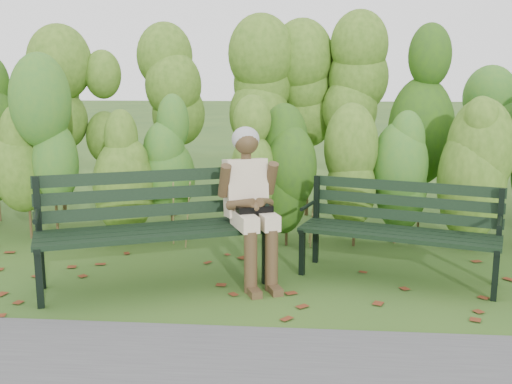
{
  "coord_description": "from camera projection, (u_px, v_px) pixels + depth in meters",
  "views": [
    {
      "loc": [
        0.46,
        -4.95,
        1.78
      ],
      "look_at": [
        0.0,
        0.35,
        0.75
      ],
      "focal_mm": 42.0,
      "sensor_mm": 36.0,
      "label": 1
    }
  ],
  "objects": [
    {
      "name": "ground",
      "position": [
        253.0,
        284.0,
        5.22
      ],
      "size": [
        80.0,
        80.0,
        0.0
      ],
      "primitive_type": "plane",
      "color": "#2B4E1C"
    },
    {
      "name": "hedge_band",
      "position": [
        267.0,
        123.0,
        6.8
      ],
      "size": [
        11.04,
        1.67,
        2.42
      ],
      "color": "#47381E",
      "rests_on": "ground"
    },
    {
      "name": "leaf_litter",
      "position": [
        279.0,
        284.0,
        5.2
      ],
      "size": [
        5.49,
        2.23,
        0.01
      ],
      "color": "#632C16",
      "rests_on": "ground"
    },
    {
      "name": "bench_left",
      "position": [
        152.0,
        219.0,
        5.16
      ],
      "size": [
        2.03,
        1.33,
        0.97
      ],
      "color": "black",
      "rests_on": "ground"
    },
    {
      "name": "bench_right",
      "position": [
        400.0,
        222.0,
        5.32
      ],
      "size": [
        1.8,
        1.06,
        0.85
      ],
      "color": "black",
      "rests_on": "ground"
    },
    {
      "name": "seated_woman",
      "position": [
        250.0,
        195.0,
        5.19
      ],
      "size": [
        0.62,
        0.82,
        1.35
      ],
      "color": "beige",
      "rests_on": "ground"
    }
  ]
}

